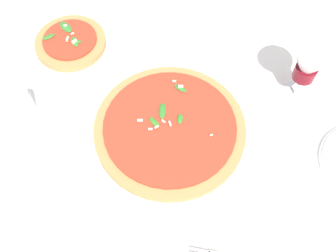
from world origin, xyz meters
TOP-DOWN VIEW (x-y plane):
  - ground_plane at (0.00, 0.00)m, footprint 6.00×6.00m
  - pizza_arugula_main at (0.00, 0.01)m, footprint 0.36×0.36m
  - pizza_personal_side at (0.34, -0.11)m, footprint 0.20×0.20m
  - wine_glass at (-0.23, -0.23)m, footprint 0.09×0.09m
  - shaker_pepper at (0.33, 0.10)m, footprint 0.03×0.03m

SIDE VIEW (x-z plane):
  - ground_plane at x=0.00m, z-range 0.00..0.00m
  - pizza_personal_side at x=0.34m, z-range -0.01..0.04m
  - pizza_arugula_main at x=0.00m, z-range -0.01..0.04m
  - shaker_pepper at x=0.33m, z-range 0.00..0.07m
  - wine_glass at x=-0.23m, z-range 0.03..0.19m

